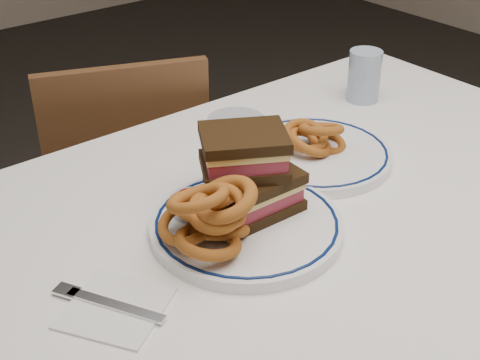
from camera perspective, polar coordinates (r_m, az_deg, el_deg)
dining_table at (r=1.19m, az=6.02°, el=-5.98°), size 1.27×0.87×0.75m
chair_far at (r=1.74m, az=-9.55°, el=-0.94°), size 0.50×0.50×0.83m
main_plate at (r=1.04m, az=0.56°, el=-3.89°), size 0.30×0.30×0.02m
reuben_sandwich at (r=1.03m, az=0.84°, el=0.71°), size 0.16×0.15×0.13m
onion_rings_main at (r=0.96m, az=-2.59°, el=-2.89°), size 0.14×0.14×0.14m
ketchup_ramekin at (r=1.04m, az=-4.24°, el=-2.04°), size 0.06×0.06×0.03m
beer_mug at (r=1.08m, az=-0.15°, el=1.69°), size 0.13×0.09×0.15m
water_glass at (r=1.49m, az=10.55°, el=8.74°), size 0.07×0.07×0.11m
far_plate at (r=1.24m, az=6.42°, el=2.22°), size 0.28×0.28×0.02m
onion_rings_far at (r=1.24m, az=6.43°, el=3.67°), size 0.13×0.10×0.09m
napkin_fork at (r=0.92m, az=-10.73°, el=-10.57°), size 0.17×0.18×0.01m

